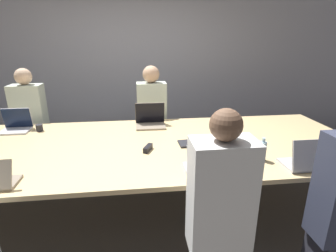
{
  "coord_description": "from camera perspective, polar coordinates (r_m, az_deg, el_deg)",
  "views": [
    {
      "loc": [
        -0.0,
        -2.48,
        1.79
      ],
      "look_at": [
        0.31,
        0.1,
        0.92
      ],
      "focal_mm": 28.0,
      "sensor_mm": 36.0,
      "label": 1
    }
  ],
  "objects": [
    {
      "name": "ground_plane",
      "position": [
        3.05,
        -5.79,
        -17.37
      ],
      "size": [
        24.0,
        24.0,
        0.0
      ],
      "primitive_type": "plane",
      "color": "#4C4742"
    },
    {
      "name": "curtain_wall",
      "position": [
        4.62,
        -7.03,
        13.62
      ],
      "size": [
        12.0,
        0.06,
        2.8
      ],
      "color": "#9999A3",
      "rests_on": "ground_plane"
    },
    {
      "name": "conference_table",
      "position": [
        2.69,
        -6.28,
        -4.8
      ],
      "size": [
        4.58,
        1.66,
        0.77
      ],
      "color": "#D6B77F",
      "rests_on": "ground_plane"
    },
    {
      "name": "laptop_near_right",
      "position": [
        2.45,
        28.35,
        -6.5
      ],
      "size": [
        0.36,
        0.27,
        0.27
      ],
      "rotation": [
        0.0,
        0.0,
        3.14
      ],
      "color": "#B7B7BC",
      "rests_on": "conference_table"
    },
    {
      "name": "bottle_near_right",
      "position": [
        2.44,
        19.95,
        -5.07
      ],
      "size": [
        0.06,
        0.06,
        0.21
      ],
      "color": "#ADD1E0",
      "rests_on": "conference_table"
    },
    {
      "name": "laptop_far_left",
      "position": [
        3.51,
        -30.08,
        0.33
      ],
      "size": [
        0.31,
        0.25,
        0.26
      ],
      "color": "silver",
      "rests_on": "conference_table"
    },
    {
      "name": "person_far_left",
      "position": [
        4.0,
        -27.56,
        0.56
      ],
      "size": [
        0.4,
        0.24,
        1.43
      ],
      "color": "#2D2D38",
      "rests_on": "ground_plane"
    },
    {
      "name": "cup_far_left",
      "position": [
        3.37,
        -26.14,
        -0.35
      ],
      "size": [
        0.08,
        0.08,
        0.08
      ],
      "color": "#232328",
      "rests_on": "conference_table"
    },
    {
      "name": "laptop_far_center",
      "position": [
        3.21,
        -3.8,
        1.44
      ],
      "size": [
        0.36,
        0.27,
        0.28
      ],
      "color": "gray",
      "rests_on": "conference_table"
    },
    {
      "name": "person_far_center",
      "position": [
        3.71,
        -3.45,
        1.61
      ],
      "size": [
        0.4,
        0.24,
        1.44
      ],
      "color": "#2D2D38",
      "rests_on": "ground_plane"
    },
    {
      "name": "laptop_near_midright",
      "position": [
        2.12,
        8.51,
        -8.19
      ],
      "size": [
        0.34,
        0.25,
        0.25
      ],
      "rotation": [
        0.0,
        0.0,
        3.14
      ],
      "color": "#B7B7BC",
      "rests_on": "conference_table"
    },
    {
      "name": "person_near_midright",
      "position": [
        1.84,
        11.21,
        -18.79
      ],
      "size": [
        0.4,
        0.24,
        1.41
      ],
      "rotation": [
        0.0,
        0.0,
        3.14
      ],
      "color": "#2D2D38",
      "rests_on": "ground_plane"
    },
    {
      "name": "cup_near_midright",
      "position": [
        2.24,
        15.04,
        -7.93
      ],
      "size": [
        0.09,
        0.09,
        0.09
      ],
      "color": "white",
      "rests_on": "conference_table"
    },
    {
      "name": "stapler",
      "position": [
        2.51,
        -4.31,
        -4.83
      ],
      "size": [
        0.1,
        0.16,
        0.05
      ],
      "rotation": [
        0.0,
        0.0,
        -0.41
      ],
      "color": "black",
      "rests_on": "conference_table"
    },
    {
      "name": "notebook",
      "position": [
        2.66,
        4.46,
        -3.82
      ],
      "size": [
        0.19,
        0.19,
        0.02
      ],
      "rotation": [
        0.0,
        0.0,
        0.05
      ],
      "color": "#232328",
      "rests_on": "conference_table"
    }
  ]
}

